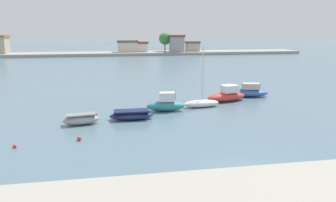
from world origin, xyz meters
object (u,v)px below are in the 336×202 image
mooring_buoy_1 (79,138)px  mooring_buoy_2 (15,146)px  moored_boat_2 (166,104)px  moored_boat_4 (227,95)px  moored_boat_3 (201,103)px  mooring_buoy_0 (96,114)px  moored_boat_5 (248,92)px  moored_boat_1 (131,115)px  moored_boat_0 (81,119)px

mooring_buoy_1 → mooring_buoy_2: 4.59m
moored_boat_2 → mooring_buoy_1: bearing=-131.1°
moored_boat_4 → mooring_buoy_2: (-20.72, -12.00, -0.58)m
moored_boat_3 → mooring_buoy_0: (-11.41, -1.55, -0.32)m
moored_boat_5 → mooring_buoy_0: moored_boat_5 is taller
moored_boat_5 → mooring_buoy_1: size_ratio=15.70×
moored_boat_1 → moored_boat_5: moored_boat_5 is taller
moored_boat_3 → moored_boat_2: bearing=-172.0°
moored_boat_2 → mooring_buoy_0: (-7.26, -0.57, -0.59)m
moored_boat_5 → mooring_buoy_2: (-24.37, -14.09, -0.48)m
moored_boat_0 → moored_boat_4: moored_boat_4 is taller
moored_boat_2 → moored_boat_5: (11.63, 5.43, -0.11)m
moored_boat_3 → mooring_buoy_2: bearing=-155.6°
moored_boat_1 → moored_boat_0: bearing=-168.9°
moored_boat_5 → mooring_buoy_0: size_ratio=20.31×
moored_boat_3 → moored_boat_5: (7.48, 4.45, 0.16)m
moored_boat_0 → moored_boat_2: moored_boat_2 is taller
moored_boat_2 → moored_boat_4: bearing=27.9°
moored_boat_3 → moored_boat_5: size_ratio=1.21×
moored_boat_4 → mooring_buoy_0: moored_boat_4 is taller
moored_boat_2 → moored_boat_5: 12.83m
mooring_buoy_1 → mooring_buoy_2: mooring_buoy_1 is taller
moored_boat_3 → moored_boat_1: bearing=-161.2°
moored_boat_4 → moored_boat_5: size_ratio=0.98×
moored_boat_0 → moored_boat_4: 17.76m
moored_boat_0 → moored_boat_3: moored_boat_3 is taller
moored_boat_2 → moored_boat_4: (7.98, 3.34, -0.01)m
moored_boat_5 → mooring_buoy_1: bearing=-132.6°
moored_boat_4 → mooring_buoy_1: moored_boat_4 is taller
moored_boat_2 → mooring_buoy_1: moored_boat_2 is taller
mooring_buoy_0 → mooring_buoy_1: bearing=-97.4°
moored_boat_3 → mooring_buoy_1: bearing=-149.8°
moored_boat_1 → moored_boat_2: size_ratio=1.02×
moored_boat_2 → mooring_buoy_1: 11.39m
moored_boat_0 → mooring_buoy_2: 6.77m
moored_boat_1 → mooring_buoy_1: (-4.41, -5.29, -0.26)m
moored_boat_2 → moored_boat_3: moored_boat_3 is taller
moored_boat_1 → mooring_buoy_1: moored_boat_1 is taller
moored_boat_5 → moored_boat_1: bearing=-138.9°
mooring_buoy_2 → moored_boat_5: bearing=30.0°
moored_boat_5 → mooring_buoy_2: 28.15m
moored_boat_1 → moored_boat_2: moored_boat_2 is taller
moored_boat_3 → mooring_buoy_0: moored_boat_3 is taller
moored_boat_5 → mooring_buoy_0: bearing=-148.8°
moored_boat_0 → moored_boat_3: bearing=10.3°
moored_boat_3 → moored_boat_5: bearing=25.3°
moored_boat_0 → moored_boat_4: (16.40, 6.80, 0.24)m
moored_boat_1 → moored_boat_3: size_ratio=0.64×
moored_boat_0 → moored_boat_2: bearing=13.2°
mooring_buoy_1 → moored_boat_3: bearing=35.6°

